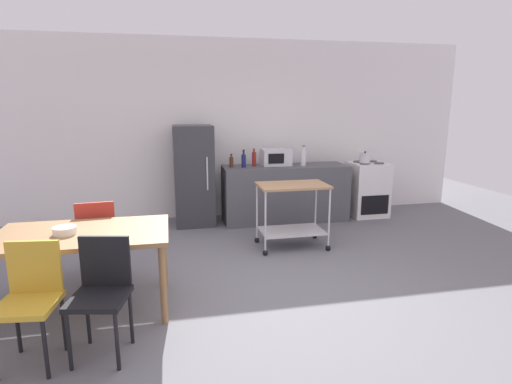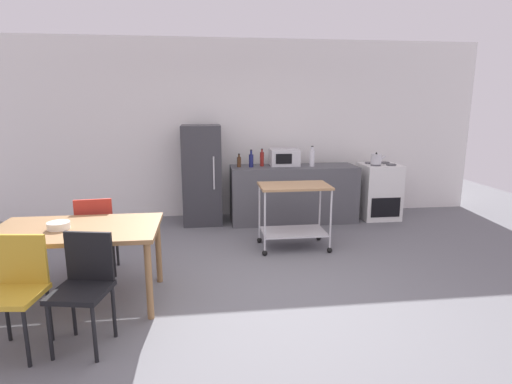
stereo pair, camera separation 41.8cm
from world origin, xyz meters
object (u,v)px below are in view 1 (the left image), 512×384
(chair_black, at_px, (102,288))
(fruit_bowl, at_px, (65,230))
(chair_mustard, at_px, (30,295))
(stove_oven, at_px, (367,189))
(chair_red, at_px, (97,234))
(dining_table, at_px, (83,241))
(refrigerator, at_px, (194,176))
(kitchen_cart, at_px, (292,205))
(bottle_wine, at_px, (254,159))
(bottle_soda, at_px, (244,160))
(kettle, at_px, (365,158))
(bottle_olive_oil, at_px, (231,162))
(microwave, at_px, (276,157))
(bottle_vinegar, at_px, (304,157))

(chair_black, xyz_separation_m, fruit_bowl, (-0.39, 0.70, 0.26))
(chair_mustard, xyz_separation_m, stove_oven, (4.29, 3.25, -0.07))
(stove_oven, bearing_deg, chair_black, -139.50)
(chair_red, distance_m, chair_black, 1.41)
(dining_table, relative_size, refrigerator, 0.97)
(kitchen_cart, bearing_deg, bottle_wine, 100.19)
(kitchen_cart, distance_m, fruit_bowl, 2.80)
(dining_table, bearing_deg, bottle_soda, 52.33)
(kitchen_cart, relative_size, kettle, 3.80)
(bottle_soda, distance_m, kettle, 2.02)
(chair_red, xyz_separation_m, chair_black, (0.24, -1.39, 0.00))
(bottle_olive_oil, relative_size, fruit_bowl, 1.05)
(chair_black, xyz_separation_m, bottle_wine, (1.85, 3.29, 0.50))
(kettle, bearing_deg, stove_oven, 39.67)
(refrigerator, distance_m, fruit_bowl, 2.93)
(chair_mustard, bearing_deg, kitchen_cart, 44.74)
(bottle_olive_oil, xyz_separation_m, bottle_soda, (0.19, -0.04, 0.02))
(bottle_wine, bearing_deg, stove_oven, -1.28)
(refrigerator, bearing_deg, stove_oven, -1.60)
(microwave, xyz_separation_m, bottle_vinegar, (0.42, -0.15, 0.01))
(chair_red, distance_m, bottle_soda, 2.69)
(chair_black, bearing_deg, bottle_vinegar, 61.99)
(chair_black, bearing_deg, kettle, 52.20)
(dining_table, bearing_deg, kettle, 31.68)
(dining_table, distance_m, kettle, 4.64)
(stove_oven, distance_m, refrigerator, 2.92)
(dining_table, height_order, stove_oven, stove_oven)
(chair_red, xyz_separation_m, bottle_wine, (2.09, 1.91, 0.50))
(microwave, bearing_deg, kitchen_cart, -95.43)
(bottle_soda, relative_size, fruit_bowl, 1.38)
(chair_black, distance_m, bottle_vinegar, 4.16)
(chair_black, relative_size, stove_oven, 0.97)
(bottle_soda, bearing_deg, microwave, 11.59)
(chair_mustard, xyz_separation_m, refrigerator, (1.39, 3.34, 0.26))
(chair_red, bearing_deg, stove_oven, -160.64)
(refrigerator, xyz_separation_m, bottle_olive_oil, (0.58, -0.08, 0.21))
(microwave, bearing_deg, bottle_soda, -168.41)
(chair_mustard, height_order, refrigerator, refrigerator)
(bottle_olive_oil, bearing_deg, chair_red, -132.84)
(refrigerator, distance_m, bottle_wine, 0.98)
(refrigerator, relative_size, bottle_vinegar, 4.81)
(bottle_wine, height_order, bottle_vinegar, bottle_vinegar)
(chair_mustard, relative_size, kitchen_cart, 0.98)
(chair_black, distance_m, kettle, 4.87)
(kitchen_cart, distance_m, kettle, 2.03)
(bottle_wine, xyz_separation_m, bottle_vinegar, (0.78, -0.12, 0.02))
(chair_mustard, bearing_deg, stove_oven, 44.36)
(chair_mustard, bearing_deg, bottle_soda, 63.31)
(bottle_wine, relative_size, fruit_bowl, 1.40)
(chair_black, distance_m, bottle_soda, 3.65)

